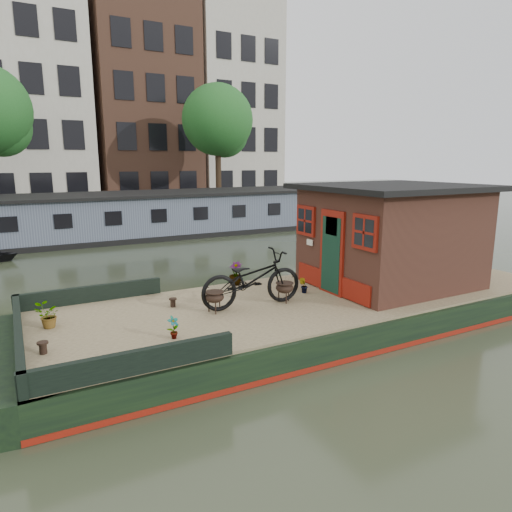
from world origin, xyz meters
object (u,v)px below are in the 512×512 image
brazier_front (285,292)px  cabin (391,234)px  bicycle (252,279)px  brazier_rear (215,302)px  potted_plant_a (173,328)px

brazier_front → cabin: bearing=1.2°
bicycle → brazier_rear: (-0.84, -0.01, -0.36)m
cabin → brazier_rear: (-4.62, 0.02, -1.01)m
cabin → bicycle: 3.84m
brazier_front → brazier_rear: (-1.58, 0.09, -0.00)m
potted_plant_a → brazier_front: size_ratio=0.93×
potted_plant_a → brazier_front: bearing=17.4°
bicycle → potted_plant_a: size_ratio=5.48×
bicycle → brazier_rear: 0.92m
cabin → bicycle: bearing=179.5°
brazier_rear → bicycle: bearing=0.5°
cabin → brazier_front: (-3.04, -0.06, -1.01)m
cabin → brazier_front: cabin is taller
cabin → brazier_rear: size_ratio=9.26×
brazier_front → brazier_rear: size_ratio=1.00×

